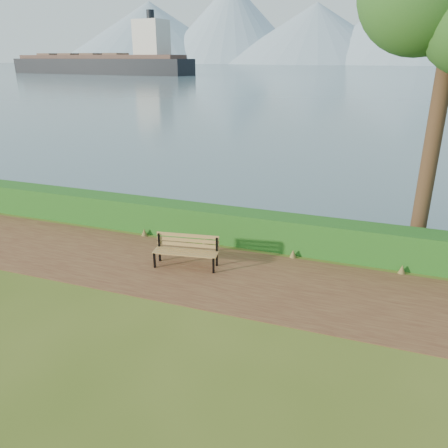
% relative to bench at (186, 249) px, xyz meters
% --- Properties ---
extents(ground, '(140.00, 140.00, 0.00)m').
position_rel_bench_xyz_m(ground, '(1.04, -0.56, -0.50)').
color(ground, '#455A19').
rests_on(ground, ground).
extents(path, '(40.00, 3.40, 0.01)m').
position_rel_bench_xyz_m(path, '(1.04, -0.26, -0.50)').
color(path, '#582C1E').
rests_on(path, ground).
extents(hedge, '(32.00, 0.85, 1.00)m').
position_rel_bench_xyz_m(hedge, '(1.04, 2.04, -0.00)').
color(hedge, '#1A4B15').
rests_on(hedge, ground).
extents(water, '(700.00, 510.00, 0.00)m').
position_rel_bench_xyz_m(water, '(1.04, 259.44, -0.50)').
color(water, '#415C68').
rests_on(water, ground).
extents(mountains, '(585.00, 190.00, 70.00)m').
position_rel_bench_xyz_m(mountains, '(-8.13, 405.49, 27.19)').
color(mountains, '#8098AB').
rests_on(mountains, ground).
extents(bench, '(1.80, 0.77, 0.88)m').
position_rel_bench_xyz_m(bench, '(0.00, 0.00, 0.00)').
color(bench, black).
rests_on(bench, ground).
extents(cargo_ship, '(68.13, 17.70, 20.46)m').
position_rel_bench_xyz_m(cargo_ship, '(-84.20, 120.58, 2.55)').
color(cargo_ship, black).
rests_on(cargo_ship, ground).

